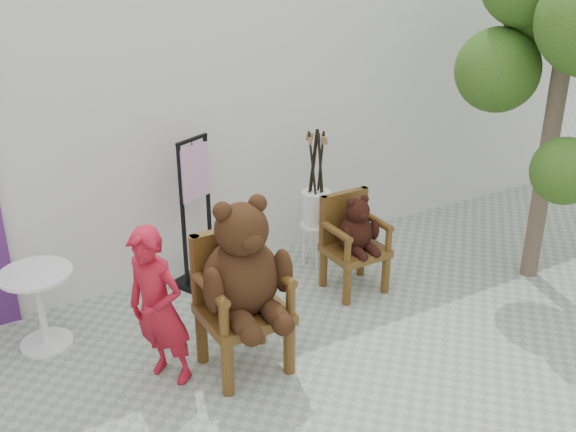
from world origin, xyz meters
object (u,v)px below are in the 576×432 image
object	(u,v)px
display_stand	(197,230)
stool_bucket	(316,207)
chair_big	(243,277)
person	(159,308)
tree	(572,11)
chair_small	(354,234)
cafe_table	(40,300)

from	to	relation	value
display_stand	stool_bucket	size ratio (longest dim) A/B	1.04
stool_bucket	chair_big	bearing A→B (deg)	-139.80
chair_big	person	bearing A→B (deg)	169.86
display_stand	tree	distance (m)	3.99
person	stool_bucket	distance (m)	2.38
chair_small	stool_bucket	distance (m)	0.62
chair_small	person	bearing A→B (deg)	-167.07
chair_big	display_stand	xyz separation A→B (m)	(0.23, 1.45, -0.24)
chair_small	tree	world-z (taller)	tree
chair_small	cafe_table	xyz separation A→B (m)	(-2.83, 0.52, -0.14)
chair_big	cafe_table	xyz separation A→B (m)	(-1.34, 1.13, -0.39)
person	chair_small	bearing A→B (deg)	71.54
person	stool_bucket	size ratio (longest dim) A/B	0.94
display_stand	cafe_table	bearing A→B (deg)	167.12
chair_small	chair_big	bearing A→B (deg)	-157.87
display_stand	tree	size ratio (longest dim) A/B	0.43
chair_big	display_stand	distance (m)	1.49
display_stand	person	bearing A→B (deg)	-147.84
chair_big	stool_bucket	bearing A→B (deg)	40.20
stool_bucket	tree	size ratio (longest dim) A/B	0.41
chair_small	tree	distance (m)	2.81
cafe_table	display_stand	bearing A→B (deg)	11.55
person	display_stand	xyz separation A→B (m)	(0.88, 1.33, -0.10)
cafe_table	tree	xyz separation A→B (m)	(4.70, -1.11, 2.16)
person	tree	distance (m)	4.44
cafe_table	display_stand	world-z (taller)	display_stand
tree	cafe_table	bearing A→B (deg)	166.66
person	cafe_table	xyz separation A→B (m)	(-0.69, 1.01, -0.25)
chair_small	display_stand	distance (m)	1.52
person	cafe_table	bearing A→B (deg)	-177.11
chair_big	stool_bucket	size ratio (longest dim) A/B	1.02
tree	stool_bucket	bearing A→B (deg)	147.60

